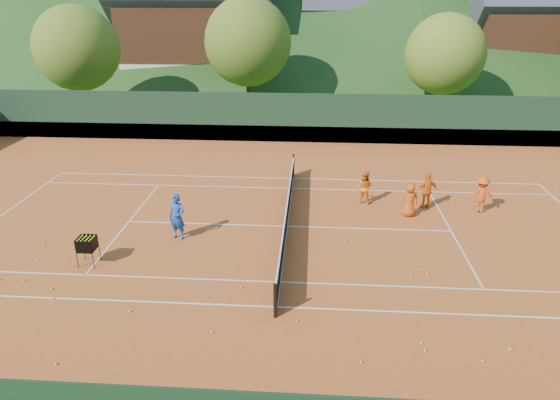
# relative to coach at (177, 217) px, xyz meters

# --- Properties ---
(ground) EXTENTS (400.00, 400.00, 0.00)m
(ground) POSITION_rel_coach_xyz_m (4.00, 1.30, -0.90)
(ground) COLOR #2C5219
(ground) RESTS_ON ground
(clay_court) EXTENTS (40.00, 24.00, 0.02)m
(clay_court) POSITION_rel_coach_xyz_m (4.00, 1.30, -0.89)
(clay_court) COLOR #B8511D
(clay_court) RESTS_ON ground
(coach) EXTENTS (0.73, 0.58, 1.76)m
(coach) POSITION_rel_coach_xyz_m (0.00, 0.00, 0.00)
(coach) COLOR #1A44AD
(coach) RESTS_ON clay_court
(student_a) EXTENTS (0.86, 0.76, 1.46)m
(student_a) POSITION_rel_coach_xyz_m (7.24, 3.96, -0.15)
(student_a) COLOR orange
(student_a) RESTS_ON clay_court
(student_b) EXTENTS (0.98, 0.58, 1.57)m
(student_b) POSITION_rel_coach_xyz_m (9.85, 3.56, -0.10)
(student_b) COLOR orange
(student_b) RESTS_ON clay_court
(student_c) EXTENTS (0.71, 0.48, 1.42)m
(student_c) POSITION_rel_coach_xyz_m (8.98, 2.65, -0.17)
(student_c) COLOR #D65413
(student_c) RESTS_ON clay_court
(student_d) EXTENTS (1.04, 0.63, 1.56)m
(student_d) POSITION_rel_coach_xyz_m (12.01, 3.26, -0.10)
(student_d) COLOR #E25314
(student_d) RESTS_ON clay_court
(tennis_ball_0) EXTENTS (0.07, 0.07, 0.07)m
(tennis_ball_0) POSITION_rel_coach_xyz_m (5.68, 0.11, -0.85)
(tennis_ball_0) COLOR #D0EE27
(tennis_ball_0) RESTS_ON clay_court
(tennis_ball_1) EXTENTS (0.07, 0.07, 0.07)m
(tennis_ball_1) POSITION_rel_coach_xyz_m (8.68, -1.79, -0.85)
(tennis_ball_1) COLOR #D0EE27
(tennis_ball_1) RESTS_ON clay_court
(tennis_ball_2) EXTENTS (0.07, 0.07, 0.07)m
(tennis_ball_2) POSITION_rel_coach_xyz_m (7.98, -5.90, -0.85)
(tennis_ball_2) COLOR #D0EE27
(tennis_ball_2) RESTS_ON clay_court
(tennis_ball_3) EXTENTS (0.07, 0.07, 0.07)m
(tennis_ball_3) POSITION_rel_coach_xyz_m (6.30, -6.45, -0.85)
(tennis_ball_3) COLOR #D0EE27
(tennis_ball_3) RESTS_ON clay_court
(tennis_ball_5) EXTENTS (0.07, 0.07, 0.07)m
(tennis_ball_5) POSITION_rel_coach_xyz_m (-2.78, -4.22, -0.85)
(tennis_ball_5) COLOR #D0EE27
(tennis_ball_5) RESTS_ON clay_court
(tennis_ball_6) EXTENTS (0.07, 0.07, 0.07)m
(tennis_ball_6) POSITION_rel_coach_xyz_m (10.20, -5.69, -0.85)
(tennis_ball_6) COLOR #D0EE27
(tennis_ball_6) RESTS_ON clay_court
(tennis_ball_7) EXTENTS (0.07, 0.07, 0.07)m
(tennis_ball_7) POSITION_rel_coach_xyz_m (-4.19, -3.30, -0.85)
(tennis_ball_7) COLOR #D0EE27
(tennis_ball_7) RESTS_ON clay_court
(tennis_ball_8) EXTENTS (0.07, 0.07, 0.07)m
(tennis_ball_8) POSITION_rel_coach_xyz_m (6.25, 0.06, -0.85)
(tennis_ball_8) COLOR #D0EE27
(tennis_ball_8) RESTS_ON clay_court
(tennis_ball_10) EXTENTS (0.07, 0.07, 0.07)m
(tennis_ball_10) POSITION_rel_coach_xyz_m (0.54, -8.00, -0.85)
(tennis_ball_10) COLOR #D0EE27
(tennis_ball_10) RESTS_ON clay_court
(tennis_ball_11) EXTENTS (0.07, 0.07, 0.07)m
(tennis_ball_11) POSITION_rel_coach_xyz_m (-1.30, -7.03, -0.85)
(tennis_ball_11) COLOR #D0EE27
(tennis_ball_11) RESTS_ON clay_court
(tennis_ball_12) EXTENTS (0.07, 0.07, 0.07)m
(tennis_ball_12) POSITION_rel_coach_xyz_m (8.27, -2.12, -0.85)
(tennis_ball_12) COLOR #D0EE27
(tennis_ball_12) RESTS_ON clay_court
(tennis_ball_13) EXTENTS (0.07, 0.07, 0.07)m
(tennis_ball_13) POSITION_rel_coach_xyz_m (2.34, -5.53, -0.85)
(tennis_ball_13) COLOR #D0EE27
(tennis_ball_13) RESTS_ON clay_court
(tennis_ball_14) EXTENTS (0.07, 0.07, 0.07)m
(tennis_ball_14) POSITION_rel_coach_xyz_m (-0.23, -4.73, -0.85)
(tennis_ball_14) COLOR #D0EE27
(tennis_ball_14) RESTS_ON clay_court
(tennis_ball_16) EXTENTS (0.07, 0.07, 0.07)m
(tennis_ball_16) POSITION_rel_coach_xyz_m (-3.08, -3.73, -0.85)
(tennis_ball_16) COLOR #D0EE27
(tennis_ball_16) RESTS_ON clay_court
(tennis_ball_17) EXTENTS (0.07, 0.07, 0.07)m
(tennis_ball_17) POSITION_rel_coach_xyz_m (3.45, -0.44, -0.85)
(tennis_ball_17) COLOR #D0EE27
(tennis_ball_17) RESTS_ON clay_court
(tennis_ball_18) EXTENTS (0.07, 0.07, 0.07)m
(tennis_ball_18) POSITION_rel_coach_xyz_m (-4.87, -0.76, -0.85)
(tennis_ball_18) COLOR #D0EE27
(tennis_ball_18) RESTS_ON clay_court
(tennis_ball_19) EXTENTS (0.07, 0.07, 0.07)m
(tennis_ball_19) POSITION_rel_coach_xyz_m (8.81, -2.02, -0.85)
(tennis_ball_19) COLOR #D0EE27
(tennis_ball_19) RESTS_ON clay_court
(tennis_ball_20) EXTENTS (0.07, 0.07, 0.07)m
(tennis_ball_20) POSITION_rel_coach_xyz_m (4.62, -4.82, -0.85)
(tennis_ball_20) COLOR #D0EE27
(tennis_ball_20) RESTS_ON clay_court
(tennis_ball_21) EXTENTS (0.07, 0.07, 0.07)m
(tennis_ball_21) POSITION_rel_coach_xyz_m (1.29, -7.67, -0.85)
(tennis_ball_21) COLOR #D0EE27
(tennis_ball_21) RESTS_ON clay_court
(tennis_ball_22) EXTENTS (0.07, 0.07, 0.07)m
(tennis_ball_22) POSITION_rel_coach_xyz_m (2.83, -3.25, -0.85)
(tennis_ball_22) COLOR #D0EE27
(tennis_ball_22) RESTS_ON clay_court
(tennis_ball_23) EXTENTS (0.07, 0.07, 0.07)m
(tennis_ball_23) POSITION_rel_coach_xyz_m (-4.43, -2.04, -0.85)
(tennis_ball_23) COLOR #D0EE27
(tennis_ball_23) RESTS_ON clay_court
(tennis_ball_24) EXTENTS (0.07, 0.07, 0.07)m
(tennis_ball_24) POSITION_rel_coach_xyz_m (9.35, -6.19, -0.85)
(tennis_ball_24) COLOR #D0EE27
(tennis_ball_24) RESTS_ON clay_court
(tennis_ball_25) EXTENTS (0.07, 0.07, 0.07)m
(tennis_ball_25) POSITION_rel_coach_xyz_m (7.96, -5.58, -0.85)
(tennis_ball_25) COLOR #D0EE27
(tennis_ball_25) RESTS_ON clay_court
(tennis_ball_26) EXTENTS (0.07, 0.07, 0.07)m
(tennis_ball_26) POSITION_rel_coach_xyz_m (5.05, -1.65, -0.85)
(tennis_ball_26) COLOR #D0EE27
(tennis_ball_26) RESTS_ON clay_court
(court_lines) EXTENTS (23.83, 11.03, 0.00)m
(court_lines) POSITION_rel_coach_xyz_m (4.00, 1.30, -0.88)
(court_lines) COLOR silver
(court_lines) RESTS_ON clay_court
(tennis_net) EXTENTS (0.10, 12.07, 1.10)m
(tennis_net) POSITION_rel_coach_xyz_m (4.00, 1.30, -0.38)
(tennis_net) COLOR black
(tennis_net) RESTS_ON clay_court
(perimeter_fence) EXTENTS (40.40, 24.24, 3.00)m
(perimeter_fence) POSITION_rel_coach_xyz_m (4.00, 1.30, 0.37)
(perimeter_fence) COLOR #15301C
(perimeter_fence) RESTS_ON clay_court
(ball_hopper) EXTENTS (0.57, 0.57, 1.00)m
(ball_hopper) POSITION_rel_coach_xyz_m (-2.55, -2.09, -0.13)
(ball_hopper) COLOR black
(ball_hopper) RESTS_ON clay_court
(chalet_left) EXTENTS (13.80, 9.93, 12.92)m
(chalet_left) POSITION_rel_coach_xyz_m (-6.00, 31.30, 4.75)
(chalet_left) COLOR beige
(chalet_left) RESTS_ON ground
(chalet_mid) EXTENTS (12.65, 8.82, 11.45)m
(chalet_mid) POSITION_rel_coach_xyz_m (10.00, 35.30, 4.09)
(chalet_mid) COLOR beige
(chalet_mid) RESTS_ON ground
(chalet_right) EXTENTS (11.50, 8.82, 11.91)m
(chalet_right) POSITION_rel_coach_xyz_m (24.00, 31.30, 4.36)
(chalet_right) COLOR beige
(chalet_right) RESTS_ON ground
(tree_a) EXTENTS (6.00, 6.00, 7.88)m
(tree_a) POSITION_rel_coach_xyz_m (-12.00, 19.30, 3.97)
(tree_a) COLOR #3D2718
(tree_a) RESTS_ON ground
(tree_b) EXTENTS (6.40, 6.40, 8.40)m
(tree_b) POSITION_rel_coach_xyz_m (0.00, 21.30, 4.29)
(tree_b) COLOR #3C2818
(tree_b) RESTS_ON ground
(tree_c) EXTENTS (5.60, 5.60, 7.35)m
(tree_c) POSITION_rel_coach_xyz_m (14.00, 20.30, 3.64)
(tree_c) COLOR #3E2819
(tree_c) RESTS_ON ground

